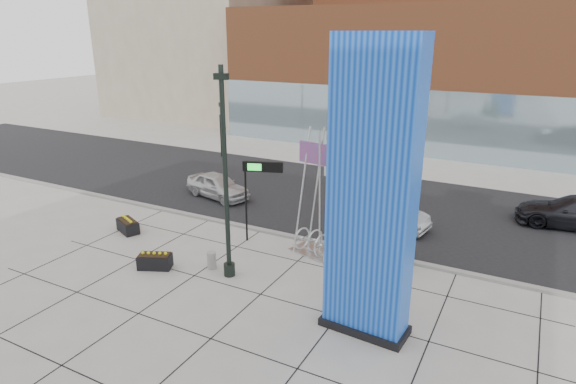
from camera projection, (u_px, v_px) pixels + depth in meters
The scene contains 19 objects.
ground at pixel (252, 276), 18.65m from camera, with size 160.00×160.00×0.00m, color #9E9991.
street_asphalt at pixel (346, 200), 27.04m from camera, with size 80.00×12.00×0.02m, color black.
curb_edge at pixel (298, 238), 21.99m from camera, with size 80.00×0.30×0.12m, color gray.
tower_podium at pixel (436, 77), 39.13m from camera, with size 34.00×10.00×11.00m, color #99502C.
tower_glass_front at pixel (419, 123), 36.05m from camera, with size 34.00×0.60×5.00m, color #8CA5B2.
blue_pylon at pixel (372, 200), 13.97m from camera, with size 2.79×1.40×9.04m.
lamp_post at pixel (226, 196), 17.71m from camera, with size 0.53×0.44×7.97m.
public_art_sculpture at pixel (319, 223), 20.06m from camera, with size 2.63×1.80×5.46m.
concrete_bollard at pixel (212, 260), 19.18m from camera, with size 0.36×0.36×0.71m, color gray.
overhead_street_sign at pixel (258, 175), 20.59m from camera, with size 1.71×0.71×3.72m.
round_planter_east at pixel (394, 239), 18.92m from camera, with size 1.08×1.08×2.71m.
round_planter_mid at pixel (401, 240), 19.20m from camera, with size 0.95×0.95×2.37m.
round_planter_west at pixel (377, 234), 19.62m from camera, with size 1.01×1.01×2.51m.
box_planter_north at pixel (128, 225), 22.70m from camera, with size 1.47×1.13×0.72m.
box_planter_south at pixel (155, 260), 19.22m from camera, with size 1.45×1.12×0.71m.
car_white_west at pixel (218, 186), 27.31m from camera, with size 1.65×4.11×1.40m, color silver.
car_silver_mid at pixel (385, 213), 23.20m from camera, with size 1.48×4.24×1.40m, color #B1B5BA.
car_dark_east at pixel (576, 213), 23.07m from camera, with size 2.16×5.31×1.54m, color black.
traffic_signal at pixel (221, 127), 35.82m from camera, with size 0.15×0.18×4.10m.
Camera 1 is at (9.02, -14.08, 9.01)m, focal length 30.00 mm.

